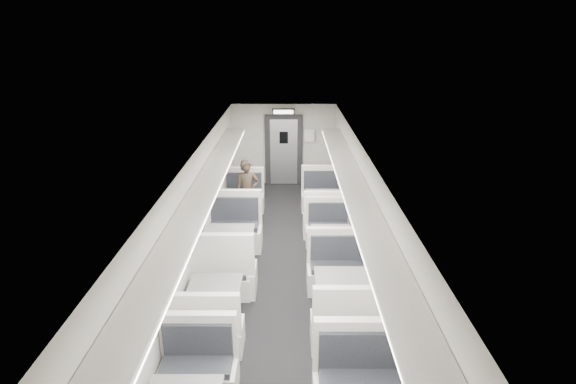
{
  "coord_description": "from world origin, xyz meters",
  "views": [
    {
      "loc": [
        0.16,
        -6.94,
        4.44
      ],
      "look_at": [
        0.13,
        1.89,
        1.21
      ],
      "focal_mm": 28.0,
      "sensor_mm": 36.0,
      "label": 1
    }
  ],
  "objects_px": {
    "vestibule_door": "(284,151)",
    "booth_left_c": "(217,300)",
    "booth_right_c": "(341,295)",
    "booth_right_b": "(331,244)",
    "exit_sign": "(283,112)",
    "passenger": "(247,192)",
    "booth_right_a": "(324,207)",
    "booth_left_a": "(241,208)",
    "booth_left_b": "(229,249)"
  },
  "relations": [
    {
      "from": "booth_right_a",
      "to": "exit_sign",
      "type": "height_order",
      "value": "exit_sign"
    },
    {
      "from": "passenger",
      "to": "vestibule_door",
      "type": "xyz_separation_m",
      "value": [
        0.84,
        2.84,
        0.26
      ]
    },
    {
      "from": "exit_sign",
      "to": "booth_right_c",
      "type": "bearing_deg",
      "value": -80.71
    },
    {
      "from": "booth_left_b",
      "to": "booth_right_b",
      "type": "xyz_separation_m",
      "value": [
        2.0,
        0.34,
        -0.07
      ]
    },
    {
      "from": "booth_left_b",
      "to": "booth_right_c",
      "type": "distance_m",
      "value": 2.52
    },
    {
      "from": "booth_right_a",
      "to": "vestibule_door",
      "type": "relative_size",
      "value": 1.01
    },
    {
      "from": "booth_left_b",
      "to": "booth_right_c",
      "type": "xyz_separation_m",
      "value": [
        2.0,
        -1.53,
        -0.04
      ]
    },
    {
      "from": "booth_left_c",
      "to": "booth_right_a",
      "type": "bearing_deg",
      "value": 63.01
    },
    {
      "from": "booth_right_b",
      "to": "exit_sign",
      "type": "height_order",
      "value": "exit_sign"
    },
    {
      "from": "booth_right_a",
      "to": "passenger",
      "type": "bearing_deg",
      "value": -178.88
    },
    {
      "from": "passenger",
      "to": "vestibule_door",
      "type": "distance_m",
      "value": 2.97
    },
    {
      "from": "booth_left_c",
      "to": "exit_sign",
      "type": "height_order",
      "value": "exit_sign"
    },
    {
      "from": "booth_right_b",
      "to": "booth_right_c",
      "type": "relative_size",
      "value": 0.92
    },
    {
      "from": "vestibule_door",
      "to": "exit_sign",
      "type": "xyz_separation_m",
      "value": [
        0.0,
        -0.49,
        1.24
      ]
    },
    {
      "from": "vestibule_door",
      "to": "booth_left_c",
      "type": "bearing_deg",
      "value": -98.45
    },
    {
      "from": "booth_left_b",
      "to": "vestibule_door",
      "type": "distance_m",
      "value": 5.21
    },
    {
      "from": "booth_left_a",
      "to": "passenger",
      "type": "height_order",
      "value": "passenger"
    },
    {
      "from": "booth_left_b",
      "to": "booth_left_c",
      "type": "relative_size",
      "value": 1.17
    },
    {
      "from": "booth_left_c",
      "to": "booth_right_b",
      "type": "xyz_separation_m",
      "value": [
        2.0,
        1.99,
        -0.01
      ]
    },
    {
      "from": "booth_right_c",
      "to": "passenger",
      "type": "xyz_separation_m",
      "value": [
        -1.84,
        3.77,
        0.4
      ]
    },
    {
      "from": "booth_right_b",
      "to": "booth_left_a",
      "type": "bearing_deg",
      "value": 136.33
    },
    {
      "from": "booth_left_c",
      "to": "booth_right_c",
      "type": "xyz_separation_m",
      "value": [
        2.0,
        0.12,
        0.02
      ]
    },
    {
      "from": "booth_right_c",
      "to": "vestibule_door",
      "type": "relative_size",
      "value": 1.0
    },
    {
      "from": "booth_right_b",
      "to": "vestibule_door",
      "type": "height_order",
      "value": "vestibule_door"
    },
    {
      "from": "booth_left_c",
      "to": "exit_sign",
      "type": "xyz_separation_m",
      "value": [
        1.0,
        6.24,
        1.93
      ]
    },
    {
      "from": "booth_left_a",
      "to": "booth_right_c",
      "type": "relative_size",
      "value": 0.98
    },
    {
      "from": "vestibule_door",
      "to": "exit_sign",
      "type": "relative_size",
      "value": 3.39
    },
    {
      "from": "passenger",
      "to": "booth_right_c",
      "type": "bearing_deg",
      "value": -71.04
    },
    {
      "from": "booth_left_c",
      "to": "exit_sign",
      "type": "bearing_deg",
      "value": 80.89
    },
    {
      "from": "booth_right_c",
      "to": "exit_sign",
      "type": "distance_m",
      "value": 6.48
    },
    {
      "from": "exit_sign",
      "to": "passenger",
      "type": "bearing_deg",
      "value": -109.66
    },
    {
      "from": "vestibule_door",
      "to": "booth_right_b",
      "type": "bearing_deg",
      "value": -78.09
    },
    {
      "from": "booth_left_c",
      "to": "passenger",
      "type": "height_order",
      "value": "passenger"
    },
    {
      "from": "booth_right_b",
      "to": "exit_sign",
      "type": "bearing_deg",
      "value": 103.23
    },
    {
      "from": "vestibule_door",
      "to": "exit_sign",
      "type": "distance_m",
      "value": 1.33
    },
    {
      "from": "booth_left_a",
      "to": "exit_sign",
      "type": "xyz_separation_m",
      "value": [
        1.0,
        2.34,
        1.91
      ]
    },
    {
      "from": "booth_right_a",
      "to": "exit_sign",
      "type": "xyz_separation_m",
      "value": [
        -1.0,
        2.31,
        1.9
      ]
    },
    {
      "from": "booth_right_a",
      "to": "booth_left_b",
      "type": "bearing_deg",
      "value": -131.28
    },
    {
      "from": "booth_right_a",
      "to": "booth_right_c",
      "type": "relative_size",
      "value": 1.01
    },
    {
      "from": "booth_left_a",
      "to": "vestibule_door",
      "type": "xyz_separation_m",
      "value": [
        1.0,
        2.83,
        0.67
      ]
    },
    {
      "from": "booth_left_a",
      "to": "booth_right_b",
      "type": "bearing_deg",
      "value": -43.67
    },
    {
      "from": "booth_right_b",
      "to": "passenger",
      "type": "xyz_separation_m",
      "value": [
        -1.84,
        1.91,
        0.43
      ]
    },
    {
      "from": "booth_right_b",
      "to": "vestibule_door",
      "type": "bearing_deg",
      "value": 101.91
    },
    {
      "from": "booth_left_c",
      "to": "vestibule_door",
      "type": "bearing_deg",
      "value": 81.55
    },
    {
      "from": "booth_left_c",
      "to": "booth_right_c",
      "type": "relative_size",
      "value": 0.94
    },
    {
      "from": "booth_left_b",
      "to": "passenger",
      "type": "height_order",
      "value": "passenger"
    },
    {
      "from": "booth_right_b",
      "to": "exit_sign",
      "type": "relative_size",
      "value": 3.13
    },
    {
      "from": "booth_right_b",
      "to": "booth_right_c",
      "type": "height_order",
      "value": "booth_right_c"
    },
    {
      "from": "booth_right_a",
      "to": "booth_right_b",
      "type": "height_order",
      "value": "booth_right_a"
    },
    {
      "from": "booth_right_b",
      "to": "booth_left_b",
      "type": "bearing_deg",
      "value": -170.44
    }
  ]
}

